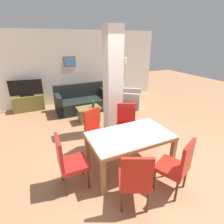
{
  "coord_description": "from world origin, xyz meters",
  "views": [
    {
      "loc": [
        -1.51,
        -2.43,
        2.39
      ],
      "look_at": [
        0.0,
        0.8,
        0.89
      ],
      "focal_mm": 28.0,
      "sensor_mm": 36.0,
      "label": 1
    }
  ],
  "objects": [
    {
      "name": "dining_chair_head_left",
      "position": [
        -1.17,
        0.0,
        0.54
      ],
      "size": [
        0.46,
        0.46,
        0.99
      ],
      "rotation": [
        0.0,
        0.0,
        -1.57
      ],
      "color": "red",
      "rests_on": "ground_plane"
    },
    {
      "name": "bottle",
      "position": [
        0.07,
        2.31,
        0.55
      ],
      "size": [
        0.08,
        0.08,
        0.23
      ],
      "color": "#194C23",
      "rests_on": "coffee_table"
    },
    {
      "name": "floor_lamp",
      "position": [
        1.86,
        3.81,
        1.45
      ],
      "size": [
        0.34,
        0.34,
        1.72
      ],
      "color": "#B7B7BC",
      "rests_on": "ground_plane"
    },
    {
      "name": "dining_chair_near_right",
      "position": [
        0.38,
        -0.85,
        0.54
      ],
      "size": [
        0.61,
        0.61,
        0.99
      ],
      "rotation": [
        0.0,
        0.0,
        0.42
      ],
      "color": "red",
      "rests_on": "ground_plane"
    },
    {
      "name": "armchair",
      "position": [
        1.69,
        3.03,
        0.27
      ],
      "size": [
        1.2,
        1.2,
        0.77
      ],
      "rotation": [
        0.0,
        0.0,
        4.06
      ],
      "color": "#AD9890",
      "rests_on": "ground_plane"
    },
    {
      "name": "dining_chair_far_left",
      "position": [
        -0.38,
        0.81,
        0.54
      ],
      "size": [
        0.61,
        0.61,
        0.99
      ],
      "rotation": [
        0.0,
        0.0,
        -2.7
      ],
      "color": "red",
      "rests_on": "ground_plane"
    },
    {
      "name": "sofa",
      "position": [
        0.02,
        3.36,
        0.31
      ],
      "size": [
        1.82,
        0.89,
        0.91
      ],
      "rotation": [
        0.0,
        0.0,
        3.14
      ],
      "color": "black",
      "rests_on": "ground_plane"
    },
    {
      "name": "back_wall",
      "position": [
        -0.0,
        4.41,
        1.35
      ],
      "size": [
        7.2,
        0.09,
        2.7
      ],
      "color": "silver",
      "rests_on": "ground_plane"
    },
    {
      "name": "tv_screen",
      "position": [
        -1.72,
        4.13,
        0.82
      ],
      "size": [
        1.07,
        0.25,
        0.56
      ],
      "rotation": [
        0.0,
        0.0,
        3.01
      ],
      "color": "black",
      "rests_on": "tv_stand"
    },
    {
      "name": "tv_stand",
      "position": [
        -1.72,
        4.13,
        0.27
      ],
      "size": [
        1.01,
        0.4,
        0.55
      ],
      "color": "olive",
      "rests_on": "ground_plane"
    },
    {
      "name": "divider_pillar",
      "position": [
        0.33,
        1.46,
        1.35
      ],
      "size": [
        0.4,
        0.37,
        2.7
      ],
      "color": "silver",
      "rests_on": "ground_plane"
    },
    {
      "name": "dining_chair_near_left",
      "position": [
        -0.38,
        -0.81,
        0.54
      ],
      "size": [
        0.61,
        0.61,
        0.99
      ],
      "rotation": [
        0.0,
        0.0,
        -0.44
      ],
      "color": "red",
      "rests_on": "ground_plane"
    },
    {
      "name": "ground_plane",
      "position": [
        0.0,
        0.0,
        0.0
      ],
      "size": [
        18.0,
        18.0,
        0.0
      ],
      "primitive_type": "plane",
      "color": "#AB7651"
    },
    {
      "name": "dining_table",
      "position": [
        0.0,
        0.0,
        0.59
      ],
      "size": [
        1.55,
        0.92,
        0.74
      ],
      "color": "#9B7344",
      "rests_on": "ground_plane"
    },
    {
      "name": "coffee_table",
      "position": [
        -0.06,
        2.36,
        0.24
      ],
      "size": [
        0.7,
        0.46,
        0.46
      ],
      "color": "olive",
      "rests_on": "ground_plane"
    },
    {
      "name": "dining_chair_far_right",
      "position": [
        0.38,
        0.81,
        0.54
      ],
      "size": [
        0.61,
        0.61,
        0.99
      ],
      "rotation": [
        0.0,
        0.0,
        2.7
      ],
      "color": "red",
      "rests_on": "ground_plane"
    }
  ]
}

